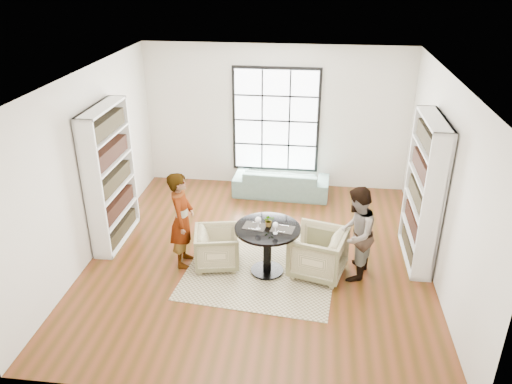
# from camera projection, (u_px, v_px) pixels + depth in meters

# --- Properties ---
(ground) EXTENTS (6.00, 6.00, 0.00)m
(ground) POSITION_uv_depth(u_px,v_px,m) (259.00, 257.00, 8.33)
(ground) COLOR #642F17
(room_shell) EXTENTS (6.00, 6.01, 6.00)m
(room_shell) POSITION_uv_depth(u_px,v_px,m) (263.00, 175.00, 8.28)
(room_shell) COLOR silver
(room_shell) RESTS_ON ground
(rug) EXTENTS (2.53, 2.53, 0.01)m
(rug) POSITION_uv_depth(u_px,v_px,m) (262.00, 266.00, 8.06)
(rug) COLOR #B7AD89
(rug) RESTS_ON ground
(pedestal_table) EXTENTS (1.01, 1.01, 0.81)m
(pedestal_table) POSITION_uv_depth(u_px,v_px,m) (267.00, 240.00, 7.68)
(pedestal_table) COLOR black
(pedestal_table) RESTS_ON ground
(sofa) EXTENTS (1.99, 0.85, 0.57)m
(sofa) POSITION_uv_depth(u_px,v_px,m) (281.00, 182.00, 10.39)
(sofa) COLOR slate
(sofa) RESTS_ON ground
(armchair_left) EXTENTS (0.82, 0.81, 0.64)m
(armchair_left) POSITION_uv_depth(u_px,v_px,m) (217.00, 248.00, 7.98)
(armchair_left) COLOR tan
(armchair_left) RESTS_ON ground
(armchair_right) EXTENTS (1.00, 0.98, 0.75)m
(armchair_right) POSITION_uv_depth(u_px,v_px,m) (318.00, 253.00, 7.74)
(armchair_right) COLOR tan
(armchair_right) RESTS_ON ground
(person_left) EXTENTS (0.41, 0.60, 1.59)m
(person_left) POSITION_uv_depth(u_px,v_px,m) (182.00, 220.00, 7.83)
(person_left) COLOR gray
(person_left) RESTS_ON ground
(person_right) EXTENTS (0.75, 0.86, 1.50)m
(person_right) POSITION_uv_depth(u_px,v_px,m) (356.00, 234.00, 7.52)
(person_right) COLOR gray
(person_right) RESTS_ON ground
(placemat_left) EXTENTS (0.38, 0.31, 0.01)m
(placemat_left) POSITION_uv_depth(u_px,v_px,m) (255.00, 226.00, 7.62)
(placemat_left) COLOR black
(placemat_left) RESTS_ON pedestal_table
(placemat_right) EXTENTS (0.38, 0.31, 0.01)m
(placemat_right) POSITION_uv_depth(u_px,v_px,m) (283.00, 229.00, 7.54)
(placemat_right) COLOR black
(placemat_right) RESTS_ON pedestal_table
(cutlery_left) EXTENTS (0.18, 0.24, 0.01)m
(cutlery_left) POSITION_uv_depth(u_px,v_px,m) (255.00, 226.00, 7.61)
(cutlery_left) COLOR silver
(cutlery_left) RESTS_ON placemat_left
(cutlery_right) EXTENTS (0.18, 0.24, 0.01)m
(cutlery_right) POSITION_uv_depth(u_px,v_px,m) (283.00, 228.00, 7.54)
(cutlery_right) COLOR silver
(cutlery_right) RESTS_ON placemat_right
(wine_glass_left) EXTENTS (0.10, 0.10, 0.21)m
(wine_glass_left) POSITION_uv_depth(u_px,v_px,m) (258.00, 220.00, 7.48)
(wine_glass_left) COLOR silver
(wine_glass_left) RESTS_ON pedestal_table
(wine_glass_right) EXTENTS (0.09, 0.09, 0.19)m
(wine_glass_right) POSITION_uv_depth(u_px,v_px,m) (275.00, 225.00, 7.36)
(wine_glass_right) COLOR silver
(wine_glass_right) RESTS_ON pedestal_table
(flower_centerpiece) EXTENTS (0.20, 0.18, 0.19)m
(flower_centerpiece) POSITION_uv_depth(u_px,v_px,m) (269.00, 220.00, 7.59)
(flower_centerpiece) COLOR gray
(flower_centerpiece) RESTS_ON pedestal_table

